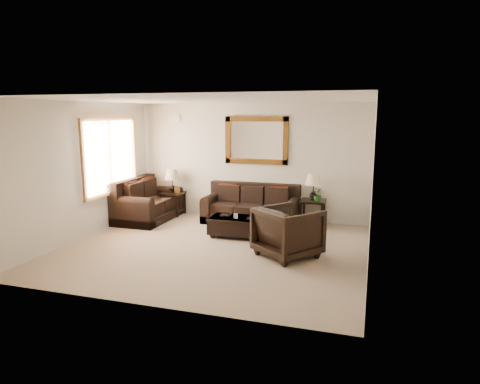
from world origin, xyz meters
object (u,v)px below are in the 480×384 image
(sofa, at_px, (251,209))
(end_table_right, at_px, (313,192))
(coffee_table, at_px, (239,225))
(end_table_left, at_px, (172,185))
(armchair, at_px, (288,230))
(loveseat, at_px, (146,205))

(sofa, distance_m, end_table_right, 1.46)
(end_table_right, relative_size, coffee_table, 0.99)
(end_table_left, bearing_deg, sofa, -3.44)
(end_table_left, distance_m, armchair, 3.99)
(coffee_table, height_order, armchair, armchair)
(sofa, distance_m, loveseat, 2.48)
(sofa, height_order, coffee_table, sofa)
(loveseat, distance_m, end_table_right, 3.88)
(loveseat, height_order, end_table_left, end_table_left)
(end_table_right, distance_m, armchair, 2.24)
(end_table_left, height_order, end_table_right, end_table_right)
(loveseat, bearing_deg, armchair, -113.68)
(end_table_right, height_order, coffee_table, end_table_right)
(loveseat, height_order, armchair, loveseat)
(loveseat, distance_m, armchair, 4.03)
(sofa, relative_size, end_table_left, 1.88)
(sofa, xyz_separation_m, loveseat, (-2.43, -0.49, 0.04))
(end_table_left, xyz_separation_m, coffee_table, (2.12, -1.33, -0.49))
(coffee_table, bearing_deg, end_table_left, 148.13)
(end_table_right, relative_size, armchair, 1.22)
(sofa, relative_size, armchair, 2.21)
(end_table_right, xyz_separation_m, coffee_table, (-1.30, -1.32, -0.52))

